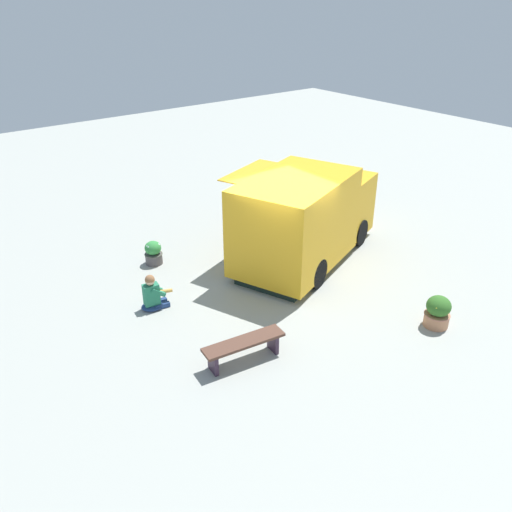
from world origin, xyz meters
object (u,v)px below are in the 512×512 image
food_truck (305,219)px  person_customer (153,295)px  planter_flowering_far (153,253)px  plaza_bench (244,346)px  planter_flowering_near (438,312)px

food_truck → person_customer: food_truck is taller
person_customer → planter_flowering_far: size_ratio=1.34×
person_customer → planter_flowering_far: bearing=-28.3°
planter_flowering_far → plaza_bench: 4.85m
planter_flowering_near → plaza_bench: bearing=68.6°
plaza_bench → planter_flowering_far: bearing=-6.7°
food_truck → planter_flowering_far: size_ratio=8.09×
food_truck → planter_flowering_near: (-4.16, -0.14, -0.81)m
planter_flowering_far → planter_flowering_near: bearing=-151.4°
food_truck → person_customer: bearing=86.2°
person_customer → planter_flowering_near: 6.38m
food_truck → planter_flowering_near: bearing=-178.1°
planter_flowering_near → planter_flowering_far: size_ratio=1.12×
planter_flowering_near → plaza_bench: (1.60, 4.08, 0.01)m
person_customer → planter_flowering_far: person_customer is taller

